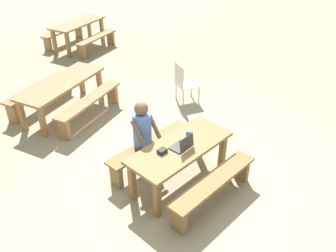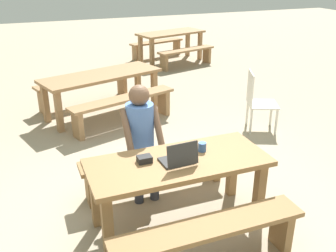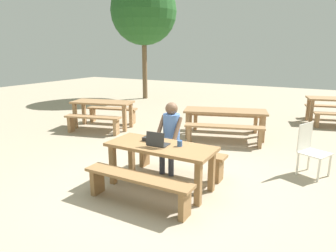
% 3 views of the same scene
% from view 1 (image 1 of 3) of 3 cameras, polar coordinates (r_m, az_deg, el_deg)
% --- Properties ---
extents(ground_plane, '(30.00, 30.00, 0.00)m').
position_cam_1_polar(ground_plane, '(5.85, 1.84, -8.87)').
color(ground_plane, tan).
extents(picnic_table_front, '(1.72, 0.72, 0.71)m').
position_cam_1_polar(picnic_table_front, '(5.47, 1.95, -4.18)').
color(picnic_table_front, olive).
rests_on(picnic_table_front, ground).
extents(bench_near, '(1.69, 0.30, 0.45)m').
position_cam_1_polar(bench_near, '(5.32, 7.27, -9.41)').
color(bench_near, olive).
rests_on(bench_near, ground).
extents(bench_far, '(1.69, 0.30, 0.45)m').
position_cam_1_polar(bench_far, '(6.00, -2.81, -3.55)').
color(bench_far, olive).
rests_on(bench_far, ground).
extents(laptop, '(0.32, 0.27, 0.24)m').
position_cam_1_polar(laptop, '(5.32, 2.36, -3.08)').
color(laptop, '#2D2D2D').
rests_on(laptop, picnic_table_front).
extents(small_pouch, '(0.13, 0.10, 0.06)m').
position_cam_1_polar(small_pouch, '(5.25, -0.94, -4.00)').
color(small_pouch, black).
rests_on(small_pouch, picnic_table_front).
extents(coffee_mug, '(0.08, 0.08, 0.09)m').
position_cam_1_polar(coffee_mug, '(5.60, 3.30, -1.20)').
color(coffee_mug, '#335693').
rests_on(coffee_mug, picnic_table_front).
extents(person_seated, '(0.41, 0.41, 1.28)m').
position_cam_1_polar(person_seated, '(5.65, -3.88, -1.04)').
color(person_seated, '#333847').
rests_on(person_seated, ground).
extents(plastic_chair, '(0.58, 0.58, 0.91)m').
position_cam_1_polar(plastic_chair, '(7.83, 2.59, 6.93)').
color(plastic_chair, silver).
rests_on(plastic_chair, ground).
extents(picnic_table_mid, '(2.13, 1.28, 0.71)m').
position_cam_1_polar(picnic_table_mid, '(7.68, -16.58, 6.05)').
color(picnic_table_mid, '#9E754C').
rests_on(picnic_table_mid, ground).
extents(bench_mid_south, '(1.82, 0.83, 0.47)m').
position_cam_1_polar(bench_mid_south, '(7.40, -12.43, 3.43)').
color(bench_mid_south, '#9E754C').
rests_on(bench_mid_south, ground).
extents(bench_mid_north, '(1.82, 0.83, 0.47)m').
position_cam_1_polar(bench_mid_north, '(8.22, -19.79, 5.31)').
color(bench_mid_north, '#9E754C').
rests_on(bench_mid_north, ground).
extents(picnic_table_rear, '(1.87, 1.15, 0.77)m').
position_cam_1_polar(picnic_table_rear, '(11.31, -14.18, 15.15)').
color(picnic_table_rear, '#9E754C').
rests_on(picnic_table_rear, ground).
extents(bench_rear_south, '(1.59, 0.70, 0.44)m').
position_cam_1_polar(bench_rear_south, '(11.00, -11.38, 13.26)').
color(bench_rear_south, '#9E754C').
rests_on(bench_rear_south, ground).
extents(bench_rear_north, '(1.59, 0.70, 0.44)m').
position_cam_1_polar(bench_rear_north, '(11.83, -16.37, 13.97)').
color(bench_rear_north, '#9E754C').
rests_on(bench_rear_north, ground).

